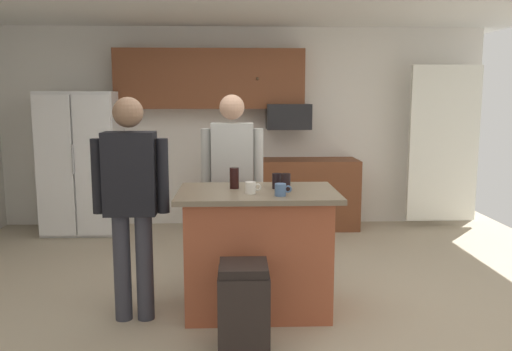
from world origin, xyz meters
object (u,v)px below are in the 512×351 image
(microwave_over_range, at_px, (288,117))
(tumbler_amber, at_px, (286,182))
(person_host_foreground, at_px, (131,194))
(glass_pilsner, at_px, (277,181))
(person_guest_by_door, at_px, (232,174))
(kitchen_island, at_px, (257,250))
(trash_bin, at_px, (244,308))
(glass_short_whisky, at_px, (234,178))
(refrigerator, at_px, (83,163))
(mug_ceramic_white, at_px, (251,188))
(mug_blue_stoneware, at_px, (281,190))

(microwave_over_range, distance_m, tumbler_amber, 2.78)
(person_host_foreground, distance_m, tumbler_amber, 1.18)
(microwave_over_range, xyz_separation_m, tumbler_amber, (-0.29, -2.74, -0.41))
(glass_pilsner, bearing_deg, person_guest_by_door, 118.44)
(glass_pilsner, distance_m, tumbler_amber, 0.13)
(person_guest_by_door, height_order, glass_pilsner, person_guest_by_door)
(kitchen_island, distance_m, trash_bin, 0.73)
(microwave_over_range, relative_size, person_guest_by_door, 0.33)
(tumbler_amber, distance_m, glass_short_whisky, 0.42)
(refrigerator, distance_m, glass_pilsner, 3.37)
(glass_pilsner, relative_size, trash_bin, 0.20)
(mug_ceramic_white, bearing_deg, mug_blue_stoneware, -24.21)
(glass_pilsner, distance_m, glass_short_whisky, 0.34)
(refrigerator, bearing_deg, person_guest_by_door, -44.19)
(person_host_foreground, bearing_deg, tumbler_amber, -3.30)
(kitchen_island, bearing_deg, tumbler_amber, -9.19)
(glass_pilsner, bearing_deg, trash_bin, -109.82)
(kitchen_island, bearing_deg, microwave_over_range, 79.34)
(mug_blue_stoneware, distance_m, trash_bin, 0.90)
(person_host_foreground, height_order, trash_bin, person_host_foreground)
(kitchen_island, xyz_separation_m, tumbler_amber, (0.22, -0.04, 0.55))
(person_host_foreground, bearing_deg, trash_bin, -41.93)
(person_guest_by_door, bearing_deg, mug_ceramic_white, -5.66)
(microwave_over_range, distance_m, mug_blue_stoneware, 2.98)
(person_host_foreground, xyz_separation_m, glass_short_whisky, (0.77, 0.25, 0.08))
(glass_pilsner, height_order, trash_bin, glass_pilsner)
(refrigerator, xyz_separation_m, kitchen_island, (2.09, -2.58, -0.39))
(mug_blue_stoneware, height_order, trash_bin, mug_blue_stoneware)
(refrigerator, bearing_deg, person_host_foreground, -67.39)
(glass_short_whisky, bearing_deg, mug_ceramic_white, -62.07)
(glass_pilsner, xyz_separation_m, tumbler_amber, (0.06, -0.12, 0.01))
(person_guest_by_door, relative_size, glass_short_whisky, 10.25)
(trash_bin, bearing_deg, mug_ceramic_white, 83.32)
(trash_bin, bearing_deg, microwave_over_range, 79.48)
(kitchen_island, xyz_separation_m, mug_blue_stoneware, (0.16, -0.23, 0.53))
(tumbler_amber, bearing_deg, glass_pilsner, 116.65)
(tumbler_amber, bearing_deg, glass_short_whisky, 160.30)
(microwave_over_range, relative_size, kitchen_island, 0.45)
(microwave_over_range, distance_m, mug_ceramic_white, 2.92)
(person_guest_by_door, relative_size, mug_blue_stoneware, 13.61)
(person_guest_by_door, bearing_deg, kitchen_island, 0.00)
(tumbler_amber, relative_size, trash_bin, 0.23)
(refrigerator, height_order, mug_ceramic_white, refrigerator)
(glass_pilsner, bearing_deg, mug_blue_stoneware, -89.03)
(glass_pilsner, bearing_deg, microwave_over_range, 82.37)
(tumbler_amber, xyz_separation_m, mug_blue_stoneware, (-0.05, -0.19, -0.02))
(glass_pilsner, bearing_deg, tumbler_amber, -63.35)
(kitchen_island, xyz_separation_m, mug_ceramic_white, (-0.06, -0.13, 0.53))
(mug_blue_stoneware, bearing_deg, person_host_foreground, 175.87)
(mug_ceramic_white, bearing_deg, tumbler_amber, 19.08)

